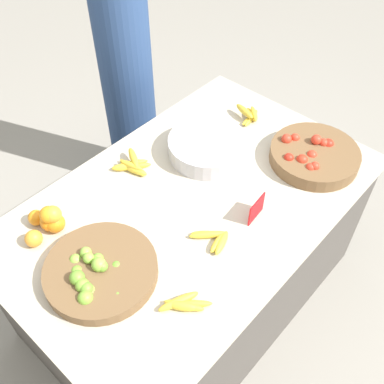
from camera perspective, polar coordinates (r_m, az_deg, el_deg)
ground_plane at (r=2.52m, az=0.00°, el=-12.60°), size 12.00×12.00×0.00m
market_table at (r=2.20m, az=0.00°, el=-7.61°), size 1.62×1.04×0.76m
lime_bowl at (r=1.69m, az=-11.72°, el=-9.81°), size 0.42×0.42×0.09m
tomato_basket at (r=2.12m, az=15.18°, el=4.55°), size 0.41×0.41×0.11m
orange_pile at (r=1.85m, az=-17.74°, el=-3.61°), size 0.17×0.16×0.12m
metal_bowl at (r=2.08m, az=2.02°, el=5.75°), size 0.37×0.37×0.08m
price_sign at (r=1.82m, az=8.19°, el=-2.15°), size 0.11×0.02×0.10m
banana_bunch_front_left at (r=1.60m, az=-1.11°, el=-14.05°), size 0.16×0.15×0.03m
banana_bunch_front_center at (r=2.04m, az=-7.62°, el=3.39°), size 0.16×0.17×0.06m
banana_bunch_middle_left at (r=2.31m, az=7.32°, el=9.69°), size 0.15×0.16×0.06m
banana_bunch_front_right at (r=1.76m, az=2.79°, el=-5.90°), size 0.14×0.16×0.03m
vendor_person at (r=2.62m, az=-8.41°, el=15.22°), size 0.30×0.30×1.73m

